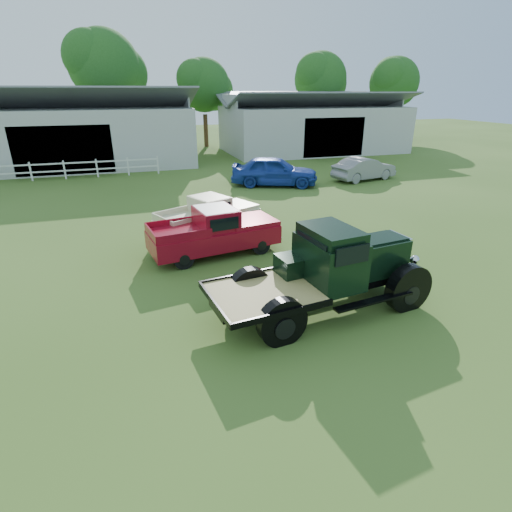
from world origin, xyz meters
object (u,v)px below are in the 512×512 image
object	(u,v)px
white_pickup	(208,217)
red_pickup	(214,231)
vintage_flatbed	(325,270)
misc_car_grey	(364,169)
misc_car_blue	(274,171)

from	to	relation	value
white_pickup	red_pickup	bearing A→B (deg)	-120.01
vintage_flatbed	white_pickup	bearing A→B (deg)	97.60
vintage_flatbed	misc_car_grey	size ratio (longest dim) A/B	1.33
red_pickup	misc_car_blue	world-z (taller)	misc_car_blue
vintage_flatbed	misc_car_blue	bearing A→B (deg)	67.76
vintage_flatbed	misc_car_blue	world-z (taller)	vintage_flatbed
vintage_flatbed	red_pickup	size ratio (longest dim) A/B	1.24
vintage_flatbed	red_pickup	distance (m)	5.12
red_pickup	misc_car_blue	xyz separation A→B (m)	(5.86, 9.75, 0.03)
white_pickup	misc_car_grey	bearing A→B (deg)	8.31
white_pickup	misc_car_grey	size ratio (longest dim) A/B	0.99
white_pickup	misc_car_blue	distance (m)	9.68
vintage_flatbed	misc_car_grey	distance (m)	17.44
red_pickup	white_pickup	world-z (taller)	red_pickup
misc_car_grey	red_pickup	bearing A→B (deg)	115.58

